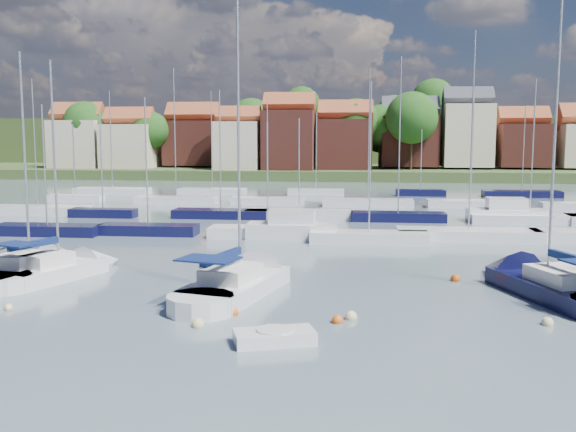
# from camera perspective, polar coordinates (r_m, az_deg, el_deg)

# --- Properties ---
(ground) EXTENTS (260.00, 260.00, 0.00)m
(ground) POSITION_cam_1_polar(r_m,az_deg,el_deg) (69.67, 6.49, 0.52)
(ground) COLOR #475960
(ground) RESTS_ON ground
(sailboat_left) EXTENTS (5.73, 9.81, 13.06)m
(sailboat_left) POSITION_cam_1_polar(r_m,az_deg,el_deg) (38.79, -19.10, -4.55)
(sailboat_left) COLOR silver
(sailboat_left) RESTS_ON ground
(sailboat_centre) EXTENTS (5.83, 12.18, 15.99)m
(sailboat_centre) POSITION_cam_1_polar(r_m,az_deg,el_deg) (33.92, -3.64, -5.84)
(sailboat_centre) COLOR silver
(sailboat_centre) RESTS_ON ground
(sailboat_navy) EXTENTS (6.94, 12.32, 16.53)m
(sailboat_navy) POSITION_cam_1_polar(r_m,az_deg,el_deg) (35.76, 21.16, -5.63)
(sailboat_navy) COLOR black
(sailboat_navy) RESTS_ON ground
(sailboat_far) EXTENTS (3.77, 10.45, 13.60)m
(sailboat_far) POSITION_cam_1_polar(r_m,az_deg,el_deg) (39.69, -21.38, -4.43)
(sailboat_far) COLOR silver
(sailboat_far) RESTS_ON ground
(tender) EXTENTS (3.38, 2.35, 0.67)m
(tender) POSITION_cam_1_polar(r_m,az_deg,el_deg) (25.12, -1.22, -10.71)
(tender) COLOR silver
(tender) RESTS_ON ground
(buoy_a) EXTENTS (0.41, 0.41, 0.41)m
(buoy_a) POSITION_cam_1_polar(r_m,az_deg,el_deg) (32.43, -23.57, -7.67)
(buoy_a) COLOR beige
(buoy_a) RESTS_ON ground
(buoy_b) EXTENTS (0.53, 0.53, 0.53)m
(buoy_b) POSITION_cam_1_polar(r_m,az_deg,el_deg) (27.54, -8.01, -9.73)
(buoy_b) COLOR beige
(buoy_b) RESTS_ON ground
(buoy_c) EXTENTS (0.54, 0.54, 0.54)m
(buoy_c) POSITION_cam_1_polar(r_m,az_deg,el_deg) (29.14, -4.94, -8.74)
(buoy_c) COLOR #D85914
(buoy_c) RESTS_ON ground
(buoy_d) EXTENTS (0.50, 0.50, 0.50)m
(buoy_d) POSITION_cam_1_polar(r_m,az_deg,el_deg) (27.93, 4.40, -9.44)
(buoy_d) COLOR #D85914
(buoy_d) RESTS_ON ground
(buoy_e) EXTENTS (0.55, 0.55, 0.55)m
(buoy_e) POSITION_cam_1_polar(r_m,az_deg,el_deg) (36.79, 14.65, -5.59)
(buoy_e) COLOR #D85914
(buoy_e) RESTS_ON ground
(buoy_f) EXTENTS (0.50, 0.50, 0.50)m
(buoy_f) POSITION_cam_1_polar(r_m,az_deg,el_deg) (29.63, 22.06, -8.97)
(buoy_f) COLOR beige
(buoy_f) RESTS_ON ground
(buoy_g) EXTENTS (0.54, 0.54, 0.54)m
(buoy_g) POSITION_cam_1_polar(r_m,az_deg,el_deg) (28.50, 5.63, -9.11)
(buoy_g) COLOR beige
(buoy_g) RESTS_ON ground
(marina_field) EXTENTS (79.62, 41.41, 15.93)m
(marina_field) POSITION_cam_1_polar(r_m,az_deg,el_deg) (64.83, 8.17, 0.39)
(marina_field) COLOR silver
(marina_field) RESTS_ON ground
(far_shore_town) EXTENTS (212.46, 90.00, 22.27)m
(far_shore_town) POSITION_cam_1_polar(r_m,az_deg,el_deg) (161.93, 7.35, 5.88)
(far_shore_town) COLOR #405128
(far_shore_town) RESTS_ON ground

